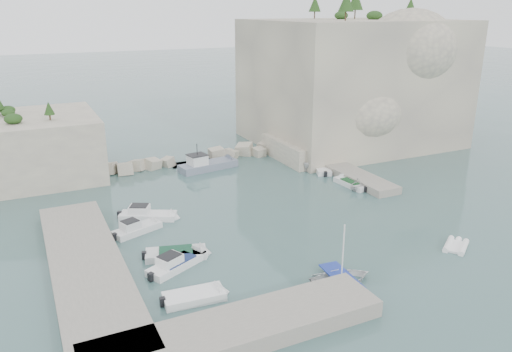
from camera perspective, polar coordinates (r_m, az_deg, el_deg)
name	(u,v)px	position (r m, az deg, el deg)	size (l,w,h in m)	color
ground	(285,227)	(44.57, 3.35, -5.89)	(400.00, 400.00, 0.00)	#446664
cliff_east	(350,82)	(73.09, 10.74, 10.48)	(26.00, 22.00, 17.00)	beige
cliff_terrace	(306,148)	(64.99, 5.78, 3.17)	(8.00, 10.00, 2.50)	beige
outcrop_west	(24,148)	(62.21, -24.99, 2.94)	(16.00, 14.00, 7.00)	beige
quay_west	(87,268)	(38.88, -18.74, -9.90)	(5.00, 24.00, 1.10)	#9E9689
quay_south	(239,329)	(30.69, -2.00, -17.13)	(18.00, 4.00, 1.10)	#9E9689
ledge_east	(345,171)	(59.14, 10.18, 0.54)	(3.00, 16.00, 0.80)	#9E9689
breakwater	(194,158)	(62.96, -7.14, 2.09)	(28.00, 3.00, 1.40)	beige
motorboat_a	(148,218)	(47.38, -12.21, -4.76)	(5.64, 1.68, 1.40)	white
motorboat_b	(137,232)	(44.78, -13.39, -6.28)	(4.70, 1.54, 1.40)	silver
motorboat_c	(176,257)	(40.03, -9.11, -9.11)	(5.14, 1.87, 0.70)	silver
motorboat_d	(178,267)	(38.57, -8.95, -10.24)	(5.46, 1.62, 1.40)	white
motorboat_e	(194,300)	(34.53, -7.07, -13.88)	(4.45, 1.82, 0.70)	white
rowboat	(341,283)	(36.67, 9.71, -11.92)	(3.22, 4.51, 0.93)	white
inflatable_dinghy	(456,248)	(44.02, 21.85, -7.63)	(3.02, 1.47, 0.44)	white
tender_east_a	(358,190)	(54.57, 11.56, -1.55)	(2.48, 2.87, 1.51)	silver
tender_east_b	(351,186)	(55.59, 10.86, -1.12)	(4.79, 1.63, 0.70)	silver
tender_east_c	(322,171)	(60.26, 7.51, 0.62)	(4.97, 1.61, 0.70)	white
tender_east_d	(315,169)	(60.78, 6.80, 0.81)	(1.50, 4.00, 1.55)	white
work_boat	(208,169)	(60.58, -5.47, 0.79)	(7.86, 2.32, 2.20)	slate
rowboat_mast	(343,250)	(35.45, 9.93, -8.34)	(0.10, 0.10, 4.20)	white
vegetation	(317,12)	(70.66, 6.95, 18.07)	(53.48, 13.88, 13.40)	#1E4219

